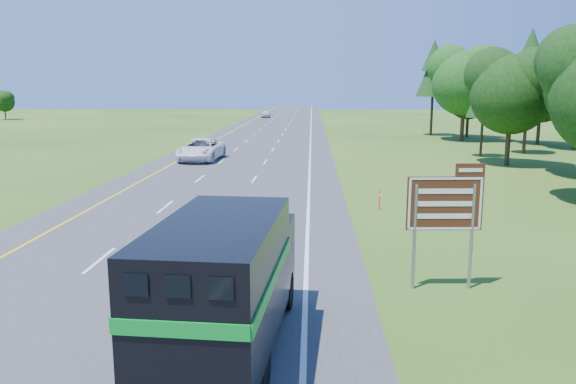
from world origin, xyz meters
name	(u,v)px	position (x,y,z in m)	size (l,w,h in m)	color
road	(257,147)	(0.00, 50.00, 0.02)	(15.00, 260.00, 0.04)	#38383A
lane_markings	(257,146)	(0.00, 50.00, 0.04)	(11.15, 260.00, 0.01)	yellow
horse_truck	(226,283)	(3.78, 3.95, 1.81)	(2.85, 7.63, 3.32)	black
white_suv	(201,149)	(-3.61, 38.68, 0.95)	(3.01, 6.53, 1.82)	white
far_car	(266,114)	(-3.75, 106.80, 0.79)	(1.76, 4.38, 1.49)	silver
exit_sign	(446,208)	(9.67, 8.77, 2.51)	(2.28, 0.21, 3.86)	gray
delineator	(379,200)	(9.06, 19.93, 0.53)	(0.08, 0.05, 0.99)	#F9450D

